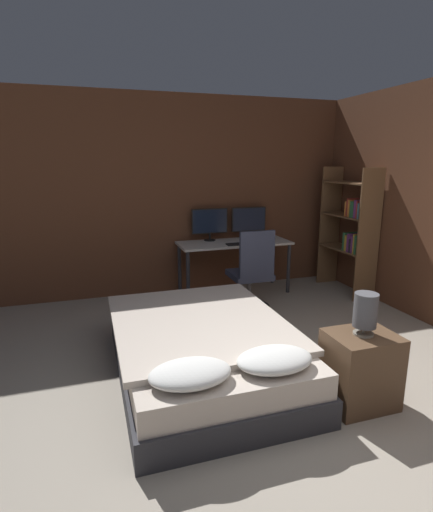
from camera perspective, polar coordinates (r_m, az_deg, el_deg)
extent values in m
plane|color=#9E9384|center=(2.96, 19.04, -25.36)|extent=(20.00, 20.00, 0.00)
cube|color=brown|center=(5.68, -2.57, 8.63)|extent=(12.00, 0.06, 2.70)
cube|color=#2D2D33|center=(3.61, -2.02, -14.86)|extent=(1.41, 2.06, 0.22)
cube|color=beige|center=(3.52, -2.05, -11.91)|extent=(1.35, 2.00, 0.19)
cube|color=beige|center=(3.58, -2.61, -9.35)|extent=(1.45, 1.73, 0.05)
ellipsoid|color=white|center=(2.71, -3.78, -16.38)|extent=(0.55, 0.38, 0.13)
ellipsoid|color=white|center=(2.89, 8.30, -14.43)|extent=(0.55, 0.38, 0.13)
cube|color=brown|center=(3.32, 19.82, -15.00)|extent=(0.50, 0.41, 0.57)
cylinder|color=gray|center=(3.19, 20.24, -10.34)|extent=(0.15, 0.15, 0.01)
cylinder|color=gray|center=(3.18, 20.29, -9.80)|extent=(0.02, 0.02, 0.05)
cylinder|color=#4C4C51|center=(3.13, 20.51, -7.24)|extent=(0.17, 0.17, 0.25)
cube|color=beige|center=(5.55, 2.54, 1.88)|extent=(1.55, 0.60, 0.03)
cylinder|color=#2D2D33|center=(5.19, -4.08, -3.09)|extent=(0.05, 0.05, 0.70)
cylinder|color=#2D2D33|center=(5.70, 10.25, -1.77)|extent=(0.05, 0.05, 0.70)
cylinder|color=#2D2D33|center=(5.66, -5.29, -1.72)|extent=(0.05, 0.05, 0.70)
cylinder|color=#2D2D33|center=(6.13, 8.07, -0.62)|extent=(0.05, 0.05, 0.70)
cylinder|color=black|center=(5.63, -0.97, 2.29)|extent=(0.16, 0.16, 0.01)
cylinder|color=black|center=(5.63, -0.97, 2.80)|extent=(0.03, 0.03, 0.09)
cube|color=black|center=(5.59, -0.98, 5.01)|extent=(0.52, 0.03, 0.35)
cube|color=#192338|center=(5.58, -0.94, 4.99)|extent=(0.49, 0.00, 0.32)
cylinder|color=black|center=(5.83, 4.58, 2.63)|extent=(0.16, 0.16, 0.01)
cylinder|color=black|center=(5.82, 4.59, 3.12)|extent=(0.03, 0.03, 0.09)
cube|color=black|center=(5.79, 4.63, 5.25)|extent=(0.52, 0.03, 0.35)
cube|color=#192338|center=(5.77, 4.68, 5.23)|extent=(0.49, 0.00, 0.32)
cube|color=black|center=(5.36, 3.27, 1.74)|extent=(0.35, 0.13, 0.02)
ellipsoid|color=black|center=(5.46, 5.85, 1.99)|extent=(0.07, 0.05, 0.04)
cylinder|color=black|center=(5.12, 4.65, -7.24)|extent=(0.52, 0.52, 0.04)
cylinder|color=gray|center=(5.05, 4.69, -5.08)|extent=(0.05, 0.05, 0.37)
cube|color=#33384C|center=(4.99, 4.74, -2.69)|extent=(0.48, 0.48, 0.07)
cube|color=#33384C|center=(4.72, 5.81, 0.26)|extent=(0.43, 0.05, 0.55)
cube|color=brown|center=(5.54, 20.90, 2.64)|extent=(0.34, 0.02, 1.74)
cube|color=brown|center=(6.24, 15.87, 4.14)|extent=(0.34, 0.02, 1.74)
cube|color=brown|center=(5.93, 18.05, 0.95)|extent=(0.34, 0.86, 0.02)
cube|color=brown|center=(5.85, 18.38, 5.45)|extent=(0.34, 0.86, 0.02)
cube|color=brown|center=(5.81, 18.72, 9.88)|extent=(0.34, 0.86, 0.02)
cube|color=gold|center=(5.59, 20.55, 1.24)|extent=(0.28, 0.03, 0.21)
cube|color=#337042|center=(5.62, 20.28, 1.54)|extent=(0.28, 0.04, 0.25)
cube|color=gold|center=(5.65, 20.05, 1.68)|extent=(0.28, 0.03, 0.26)
cube|color=#7A387F|center=(5.68, 19.82, 1.57)|extent=(0.28, 0.04, 0.23)
cube|color=#28282D|center=(5.72, 19.55, 1.44)|extent=(0.28, 0.03, 0.18)
cube|color=#7A387F|center=(5.75, 19.29, 1.85)|extent=(0.28, 0.04, 0.25)
cube|color=gold|center=(5.79, 18.99, 1.80)|extent=(0.28, 0.04, 0.22)
cube|color=#337042|center=(5.82, 18.73, 2.03)|extent=(0.28, 0.04, 0.25)
cube|color=#28282D|center=(5.52, 20.96, 6.33)|extent=(0.28, 0.04, 0.27)
cube|color=teal|center=(5.55, 20.67, 6.05)|extent=(0.28, 0.03, 0.20)
cube|color=#B2332D|center=(5.57, 20.48, 6.26)|extent=(0.28, 0.02, 0.23)
cube|color=#7A387F|center=(5.60, 20.24, 6.32)|extent=(0.28, 0.04, 0.24)
cube|color=#337042|center=(5.64, 19.93, 6.25)|extent=(0.28, 0.03, 0.21)
cube|color=#337042|center=(5.67, 19.68, 6.33)|extent=(0.28, 0.03, 0.21)
cube|color=orange|center=(5.71, 19.44, 6.46)|extent=(0.28, 0.04, 0.23)
cube|color=#B2332D|center=(5.73, 19.24, 6.58)|extent=(0.28, 0.02, 0.24)
cube|color=orange|center=(5.76, 19.00, 6.41)|extent=(0.28, 0.03, 0.20)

